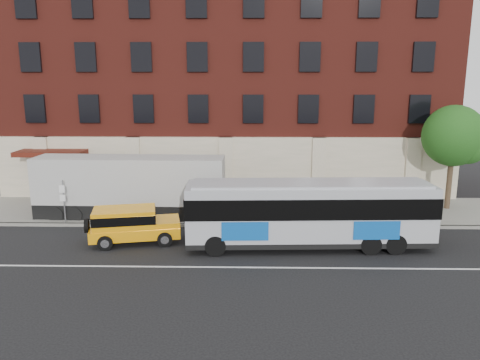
{
  "coord_description": "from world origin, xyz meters",
  "views": [
    {
      "loc": [
        1.51,
        -17.86,
        7.75
      ],
      "look_at": [
        1.04,
        5.5,
        2.7
      ],
      "focal_mm": 34.73,
      "sensor_mm": 36.0,
      "label": 1
    }
  ],
  "objects_px": {
    "yellow_suv": "(131,223)",
    "shipping_container": "(131,188)",
    "city_bus": "(309,212)",
    "sign_pole": "(63,199)",
    "street_tree": "(454,138)"
  },
  "relations": [
    {
      "from": "street_tree",
      "to": "yellow_suv",
      "type": "relative_size",
      "value": 1.34
    },
    {
      "from": "yellow_suv",
      "to": "shipping_container",
      "type": "height_order",
      "value": "shipping_container"
    },
    {
      "from": "sign_pole",
      "to": "street_tree",
      "type": "distance_m",
      "value": 22.49
    },
    {
      "from": "sign_pole",
      "to": "shipping_container",
      "type": "distance_m",
      "value": 3.61
    },
    {
      "from": "street_tree",
      "to": "city_bus",
      "type": "relative_size",
      "value": 0.54
    },
    {
      "from": "street_tree",
      "to": "city_bus",
      "type": "height_order",
      "value": "street_tree"
    },
    {
      "from": "sign_pole",
      "to": "street_tree",
      "type": "bearing_deg",
      "value": 8.61
    },
    {
      "from": "yellow_suv",
      "to": "sign_pole",
      "type": "bearing_deg",
      "value": 148.18
    },
    {
      "from": "city_bus",
      "to": "street_tree",
      "type": "bearing_deg",
      "value": 34.85
    },
    {
      "from": "sign_pole",
      "to": "city_bus",
      "type": "distance_m",
      "value": 13.2
    },
    {
      "from": "city_bus",
      "to": "shipping_container",
      "type": "distance_m",
      "value": 10.56
    },
    {
      "from": "city_bus",
      "to": "shipping_container",
      "type": "bearing_deg",
      "value": 154.61
    },
    {
      "from": "sign_pole",
      "to": "yellow_suv",
      "type": "bearing_deg",
      "value": -31.82
    },
    {
      "from": "sign_pole",
      "to": "city_bus",
      "type": "relative_size",
      "value": 0.22
    },
    {
      "from": "street_tree",
      "to": "yellow_suv",
      "type": "xyz_separation_m",
      "value": [
        -17.75,
        -6.0,
        -3.42
      ]
    }
  ]
}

